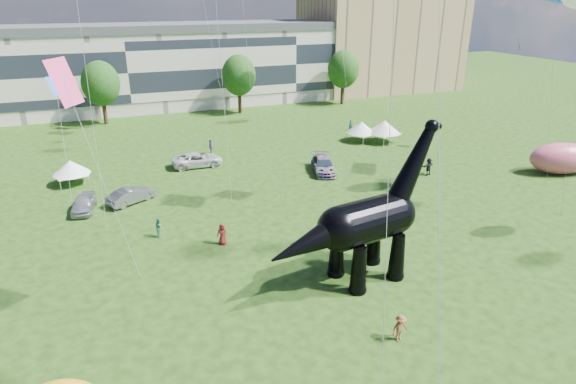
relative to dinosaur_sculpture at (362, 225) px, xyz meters
name	(u,v)px	position (x,y,z in m)	size (l,w,h in m)	color
ground	(360,318)	(-1.96, -3.74, -3.91)	(220.00, 220.00, 0.00)	#16330C
terrace_row	(126,72)	(-9.96, 58.26, 2.09)	(78.00, 11.00, 12.00)	beige
apartment_block	(380,30)	(38.04, 61.26, 7.09)	(28.00, 18.00, 22.00)	tan
tree_mid_left	(100,80)	(-13.96, 49.26, 2.38)	(5.20, 5.20, 9.44)	#382314
tree_mid_right	(239,72)	(6.04, 49.26, 2.38)	(5.20, 5.20, 9.44)	#382314
tree_far_right	(343,66)	(24.04, 49.26, 2.38)	(5.20, 5.20, 9.44)	#382314
dinosaur_sculpture	(362,225)	(0.00, 0.00, 0.00)	(12.73, 4.33, 10.36)	black
car_silver	(84,203)	(-16.79, 18.02, -3.20)	(1.67, 4.16, 1.42)	silver
car_grey	(131,195)	(-12.87, 18.32, -3.21)	(1.49, 4.28, 1.41)	slate
car_white	(197,160)	(-5.37, 26.05, -3.16)	(2.50, 5.43, 1.51)	silver
car_dark	(323,165)	(6.56, 19.45, -3.15)	(2.13, 5.24, 1.52)	#595960
gazebo_near	(361,128)	(15.89, 28.18, -2.13)	(4.82, 4.82, 2.53)	white
gazebo_far	(384,127)	(18.35, 26.79, -1.96)	(4.86, 4.86, 2.79)	silver
gazebo_left	(71,168)	(-17.84, 25.25, -2.21)	(4.01, 4.01, 2.43)	white
inflatable_pink	(562,158)	(29.30, 10.21, -2.28)	(6.53, 3.27, 3.27)	#D2516E
visitors	(282,202)	(-0.93, 11.79, -3.06)	(47.06, 40.05, 1.85)	gray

